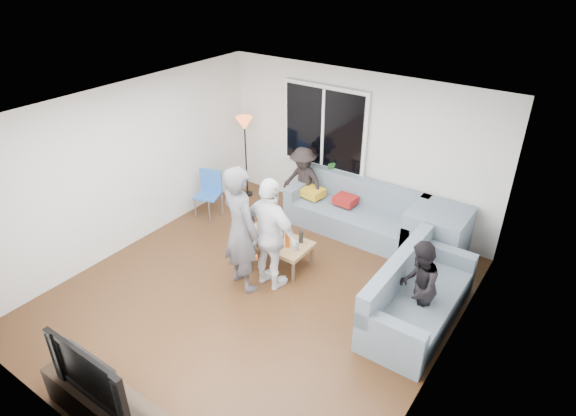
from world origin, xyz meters
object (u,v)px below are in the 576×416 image
Objects in this scene: coffee_table at (276,251)px; spectator_right at (418,287)px; floor_lamp at (246,158)px; player_left at (241,229)px; spectator_back at (303,181)px; tv_console at (108,408)px; sofa_right_section at (420,293)px; television at (97,370)px; sofa_back_section at (354,209)px; side_chair at (208,196)px; player_right at (271,235)px.

coffee_table is 0.88× the size of spectator_right.
player_left is at bearing -51.98° from floor_lamp.
tv_console is at bearing -76.87° from spectator_back.
sofa_right_section is 2.29m from coffee_table.
sofa_right_section is at bearing 58.95° from television.
floor_lamp is (-2.32, 0.02, 0.36)m from sofa_back_section.
side_chair is (-1.79, 0.44, 0.23)m from coffee_table.
floor_lamp is (-4.07, 1.49, 0.36)m from sofa_right_section.
spectator_back reaches higher than spectator_right.
coffee_table is 2.41m from floor_lamp.
sofa_right_section is at bearing -159.87° from player_right.
sofa_back_section is 1.23× the size of player_left.
television is (0.00, 0.00, 0.54)m from tv_console.
spectator_right is 3.73m from television.
player_left reaches higher than spectator_right.
player_left is at bearing -88.84° from spectator_right.
spectator_right is (1.75, -1.61, 0.20)m from sofa_back_section.
spectator_back is (-2.79, 1.64, 0.01)m from spectator_right.
floor_lamp is at bearing 70.12° from side_chair.
sofa_right_section is at bearing -20.05° from floor_lamp.
spectator_back is at bearing 99.45° from television.
player_right is (-0.25, -1.97, 0.42)m from sofa_back_section.
floor_lamp reaches higher than side_chair.
spectator_right is at bearing 57.79° from television.
television is at bearing -76.87° from spectator_back.
coffee_table is at bearing -109.68° from sofa_back_section.
side_chair is at bearing -136.10° from spectator_back.
sofa_back_section is 1.82× the size of spectator_back.
television is (2.08, -3.72, 0.33)m from side_chair.
player_right is 2.86m from tv_console.
sofa_back_section is at bearing 87.10° from tv_console.
player_left is (-0.05, -0.72, 0.73)m from coffee_table.
player_left is at bearing 97.56° from tv_console.
sofa_back_section is at bearing -0.47° from floor_lamp.
player_left is 2.59m from television.
floor_lamp is 2.88m from player_right.
tv_console is (0.80, -4.80, -0.41)m from spectator_back.
sofa_back_section is 2.67× the size of side_chair.
spectator_right is (2.33, 0.59, -0.31)m from player_left.
spectator_right reaches higher than side_chair.
sofa_back_section is 1.84× the size of spectator_right.
player_left is 1.11× the size of player_right.
player_left is 2.42m from spectator_right.
floor_lamp is (-1.79, 1.51, 0.58)m from coffee_table.
side_chair is 1.13m from floor_lamp.
sofa_back_section is 1.47× the size of floor_lamp.
tv_console is (-1.99, -3.16, -0.40)m from spectator_right.
spectator_right is 0.78× the size of tv_console.
sofa_right_section is at bearing -24.54° from spectator_back.
coffee_table is 1.03m from player_left.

